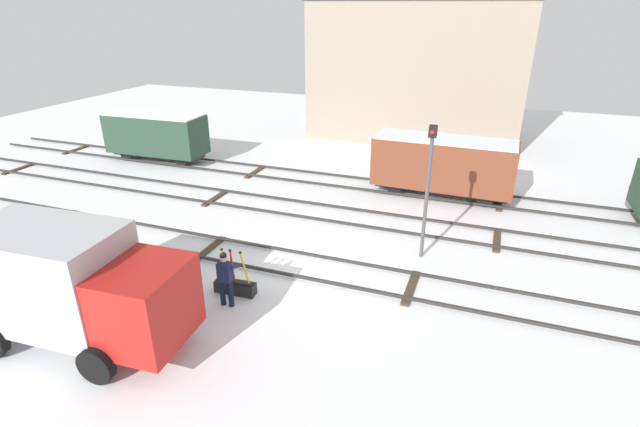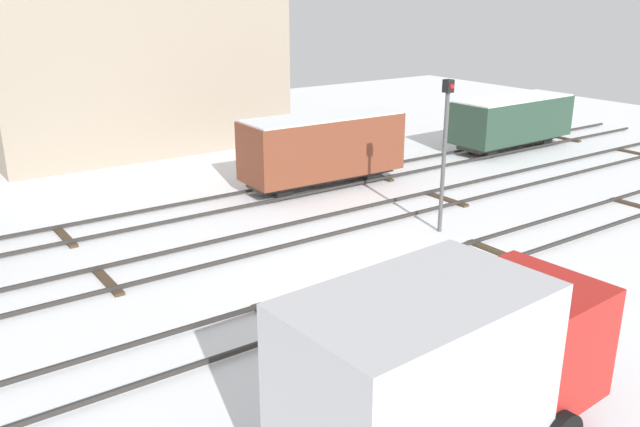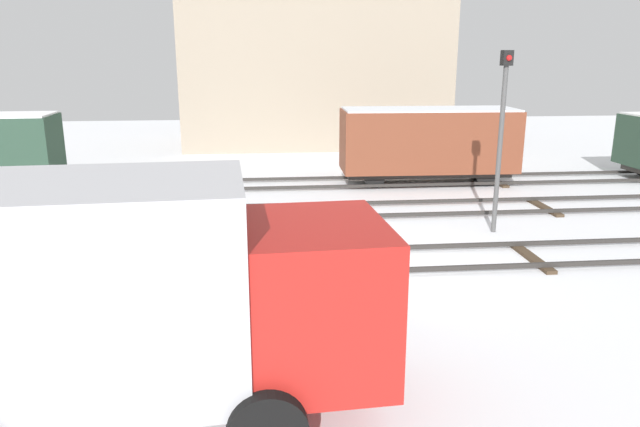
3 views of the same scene
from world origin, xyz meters
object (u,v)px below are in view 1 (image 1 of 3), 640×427
(signal_post, at_px, (428,181))
(freight_car_mid_siding, at_px, (443,164))
(rail_worker, at_px, (226,276))
(switch_lever_frame, at_px, (235,286))
(delivery_truck, at_px, (74,283))
(freight_car_near_switch, at_px, (156,134))

(signal_post, bearing_deg, freight_car_mid_siding, 91.26)
(rail_worker, bearing_deg, signal_post, 41.80)
(switch_lever_frame, relative_size, delivery_truck, 0.26)
(freight_car_mid_siding, bearing_deg, rail_worker, -111.72)
(rail_worker, height_order, freight_car_mid_siding, freight_car_mid_siding)
(rail_worker, relative_size, freight_car_mid_siding, 0.28)
(freight_car_mid_siding, height_order, freight_car_near_switch, freight_car_mid_siding)
(rail_worker, xyz_separation_m, delivery_truck, (-2.56, -2.61, 0.73))
(freight_car_near_switch, bearing_deg, freight_car_mid_siding, -1.92)
(freight_car_mid_siding, distance_m, freight_car_near_switch, 15.06)
(switch_lever_frame, distance_m, freight_car_near_switch, 14.49)
(signal_post, bearing_deg, rail_worker, -134.64)
(switch_lever_frame, xyz_separation_m, rail_worker, (0.10, -0.61, 0.70))
(switch_lever_frame, xyz_separation_m, signal_post, (4.80, 4.15, 2.46))
(freight_car_mid_siding, relative_size, freight_car_near_switch, 1.12)
(switch_lever_frame, height_order, freight_car_near_switch, freight_car_near_switch)
(signal_post, height_order, freight_car_mid_siding, signal_post)
(freight_car_near_switch, bearing_deg, signal_post, -23.08)
(switch_lever_frame, xyz_separation_m, freight_car_near_switch, (-10.39, 10.03, 1.21))
(signal_post, xyz_separation_m, freight_car_mid_siding, (-0.13, 5.88, -1.21))
(delivery_truck, relative_size, signal_post, 1.23)
(delivery_truck, distance_m, freight_car_mid_siding, 15.05)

